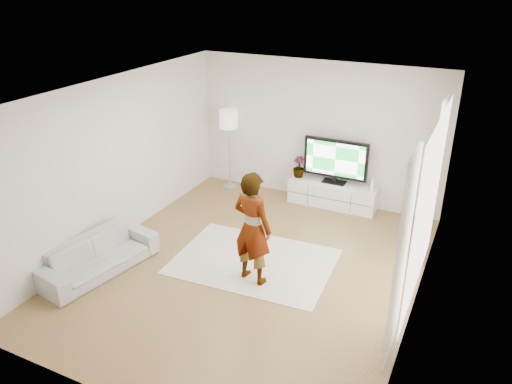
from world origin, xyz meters
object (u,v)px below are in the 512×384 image
at_px(sofa, 98,255).
at_px(floor_lamp, 229,123).
at_px(media_console, 333,194).
at_px(television, 336,160).
at_px(player, 252,228).
at_px(rug, 254,261).

xyz_separation_m(sofa, floor_lamp, (0.27, 3.80, 1.16)).
height_order(media_console, sofa, sofa).
xyz_separation_m(television, sofa, (-2.56, -3.89, -0.69)).
height_order(media_console, television, television).
distance_m(media_console, television, 0.72).
xyz_separation_m(media_console, television, (0.00, 0.03, 0.72)).
bearing_deg(media_console, floor_lamp, -178.37).
relative_size(television, player, 0.72).
bearing_deg(floor_lamp, rug, -54.47).
relative_size(player, floor_lamp, 1.03).
distance_m(media_console, floor_lamp, 2.58).
relative_size(rug, sofa, 1.32).
bearing_deg(player, sofa, 31.51).
relative_size(television, sofa, 0.67).
distance_m(sofa, floor_lamp, 3.98).
distance_m(rug, sofa, 2.45).
height_order(media_console, rug, media_console).
height_order(rug, sofa, sofa).
distance_m(player, sofa, 2.49).
distance_m(media_console, player, 3.11).
bearing_deg(television, player, -95.39).
bearing_deg(floor_lamp, sofa, -94.10).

